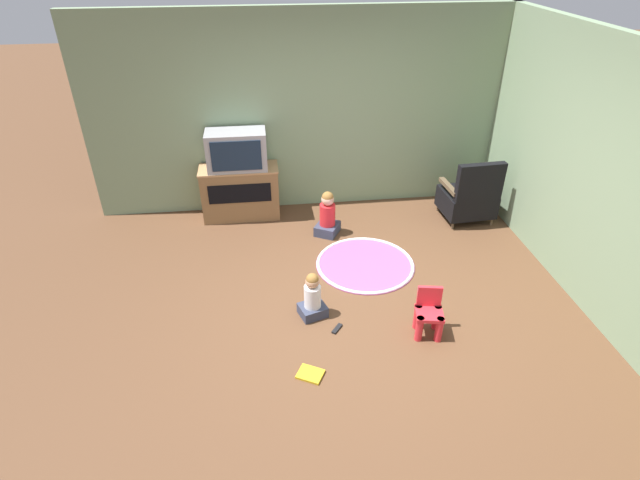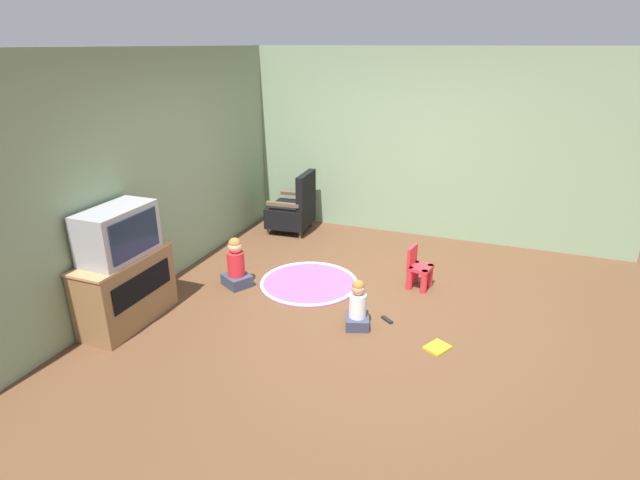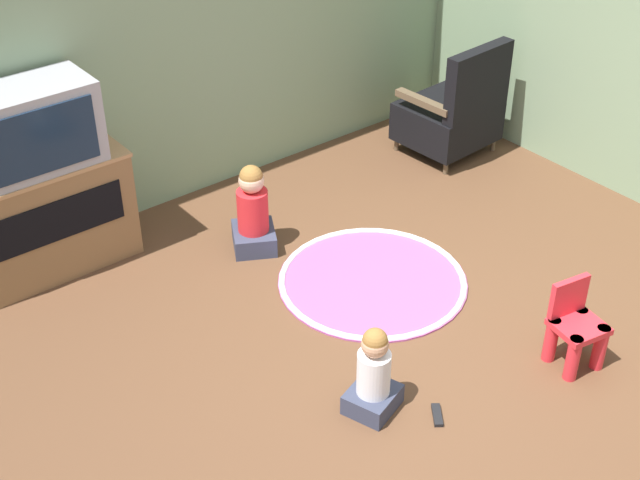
{
  "view_description": "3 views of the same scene",
  "coord_description": "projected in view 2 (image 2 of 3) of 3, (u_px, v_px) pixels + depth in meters",
  "views": [
    {
      "loc": [
        -0.8,
        -3.98,
        3.37
      ],
      "look_at": [
        -0.25,
        0.36,
        0.62
      ],
      "focal_mm": 28.0,
      "sensor_mm": 36.0,
      "label": 1
    },
    {
      "loc": [
        -4.54,
        -1.28,
        2.63
      ],
      "look_at": [
        -0.17,
        0.4,
        0.78
      ],
      "focal_mm": 28.0,
      "sensor_mm": 36.0,
      "label": 2
    },
    {
      "loc": [
        -2.65,
        -2.5,
        3.25
      ],
      "look_at": [
        -0.3,
        0.45,
        0.72
      ],
      "focal_mm": 50.0,
      "sensor_mm": 36.0,
      "label": 3
    }
  ],
  "objects": [
    {
      "name": "play_mat",
      "position": [
        309.0,
        283.0,
        5.87
      ],
      "size": [
        1.16,
        1.16,
        0.04
      ],
      "color": "#A54C8C",
      "rests_on": "ground_plane"
    },
    {
      "name": "yellow_kid_chair",
      "position": [
        418.0,
        271.0,
        5.71
      ],
      "size": [
        0.3,
        0.29,
        0.49
      ],
      "rotation": [
        0.0,
        0.0,
        -0.18
      ],
      "color": "red",
      "rests_on": "ground_plane"
    },
    {
      "name": "child_watching_left",
      "position": [
        358.0,
        307.0,
        4.9
      ],
      "size": [
        0.32,
        0.3,
        0.51
      ],
      "rotation": [
        0.0,
        0.0,
        0.32
      ],
      "color": "#33384C",
      "rests_on": "ground_plane"
    },
    {
      "name": "ground_plane",
      "position": [
        360.0,
        307.0,
        5.34
      ],
      "size": [
        30.0,
        30.0,
        0.0
      ],
      "primitive_type": "plane",
      "color": "brown"
    },
    {
      "name": "remote_control",
      "position": [
        387.0,
        320.0,
        5.08
      ],
      "size": [
        0.13,
        0.15,
        0.02
      ],
      "rotation": [
        0.0,
        0.0,
        0.91
      ],
      "color": "black",
      "rests_on": "ground_plane"
    },
    {
      "name": "book",
      "position": [
        437.0,
        348.0,
        4.61
      ],
      "size": [
        0.28,
        0.26,
        0.02
      ],
      "rotation": [
        0.0,
        0.0,
        2.64
      ],
      "color": "gold",
      "rests_on": "ground_plane"
    },
    {
      "name": "child_watching_center",
      "position": [
        236.0,
        265.0,
        5.73
      ],
      "size": [
        0.38,
        0.39,
        0.59
      ],
      "rotation": [
        0.0,
        0.0,
        1.07
      ],
      "color": "#33384C",
      "rests_on": "ground_plane"
    },
    {
      "name": "wall_right",
      "position": [
        433.0,
        146.0,
        6.91
      ],
      "size": [
        0.12,
        5.45,
        2.61
      ],
      "color": "gray",
      "rests_on": "ground_plane"
    },
    {
      "name": "wall_back",
      "position": [
        147.0,
        174.0,
        5.45
      ],
      "size": [
        5.52,
        0.12,
        2.61
      ],
      "color": "gray",
      "rests_on": "ground_plane"
    },
    {
      "name": "black_armchair",
      "position": [
        294.0,
        209.0,
        7.4
      ],
      "size": [
        0.68,
        0.63,
        0.9
      ],
      "rotation": [
        0.0,
        0.0,
        3.2
      ],
      "color": "brown",
      "rests_on": "ground_plane"
    },
    {
      "name": "tv_cabinet",
      "position": [
        126.0,
        288.0,
        4.94
      ],
      "size": [
        1.03,
        0.44,
        0.72
      ],
      "color": "brown",
      "rests_on": "ground_plane"
    },
    {
      "name": "television",
      "position": [
        118.0,
        233.0,
        4.72
      ],
      "size": [
        0.76,
        0.42,
        0.49
      ],
      "color": "#939399",
      "rests_on": "tv_cabinet"
    }
  ]
}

